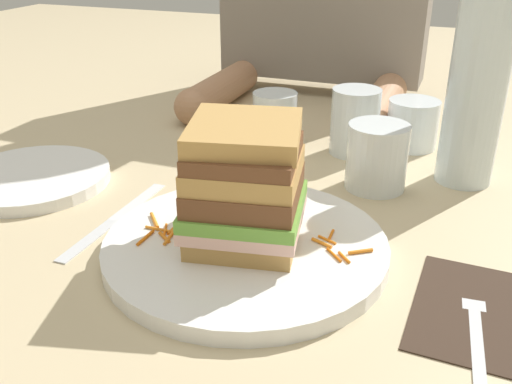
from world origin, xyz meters
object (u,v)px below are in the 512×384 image
napkin_dark (474,310)px  empty_tumbler_0 (412,124)px  fork (476,323)px  knife (113,221)px  side_plate (32,178)px  sandwich (245,186)px  empty_tumbler_2 (275,119)px  juice_glass (377,159)px  empty_tumbler_1 (355,122)px  water_bottle (478,82)px  main_plate (246,246)px

napkin_dark → empty_tumbler_0: empty_tumbler_0 is taller
fork → knife: (-0.39, 0.05, -0.00)m
side_plate → sandwich: bearing=-11.0°
empty_tumbler_2 → empty_tumbler_0: bearing=18.6°
sandwich → juice_glass: bearing=65.5°
sandwich → napkin_dark: bearing=-4.9°
knife → napkin_dark: bearing=-4.3°
empty_tumbler_0 → empty_tumbler_1: size_ratio=0.79×
empty_tumbler_0 → side_plate: size_ratio=0.38×
empty_tumbler_2 → side_plate: bearing=-135.4°
side_plate → water_bottle: bearing=21.7°
napkin_dark → water_bottle: bearing=94.7°
empty_tumbler_1 → side_plate: (-0.37, -0.26, -0.04)m
empty_tumbler_0 → side_plate: (-0.44, -0.31, -0.03)m
sandwich → fork: 0.24m
empty_tumbler_0 → empty_tumbler_2: bearing=-161.4°
water_bottle → knife: bearing=-144.4°
empty_tumbler_1 → juice_glass: bearing=-65.0°
napkin_dark → fork: 0.02m
knife → empty_tumbler_2: empty_tumbler_2 is taller
napkin_dark → main_plate: bearing=175.2°
napkin_dark → empty_tumbler_2: (-0.30, 0.33, 0.04)m
napkin_dark → fork: size_ratio=0.92×
fork → empty_tumbler_1: empty_tumbler_1 is taller
fork → main_plate: bearing=169.7°
sandwich → knife: sandwich is taller
empty_tumbler_1 → knife: bearing=-124.2°
fork → knife: 0.40m
sandwich → knife: 0.18m
side_plate → empty_tumbler_2: bearing=44.6°
water_bottle → empty_tumbler_1: (-0.16, 0.05, -0.08)m
knife → empty_tumbler_0: size_ratio=2.66×
juice_glass → water_bottle: 0.15m
knife → water_bottle: size_ratio=0.68×
juice_glass → knife: bearing=-142.7°
main_plate → fork: main_plate is taller
empty_tumbler_0 → sandwich: bearing=-107.7°
water_bottle → main_plate: bearing=-126.2°
fork → empty_tumbler_1: (-0.18, 0.36, 0.04)m
napkin_dark → water_bottle: size_ratio=0.52×
fork → empty_tumbler_0: bearing=104.3°
juice_glass → empty_tumbler_2: juice_glass is taller
empty_tumbler_1 → empty_tumbler_0: bearing=36.0°
knife → empty_tumbler_1: bearing=55.8°
napkin_dark → knife: bearing=175.7°
sandwich → empty_tumbler_2: (-0.08, 0.31, -0.04)m
main_plate → fork: size_ratio=1.74×
fork → empty_tumbler_0: 0.43m
sandwich → knife: size_ratio=0.67×
main_plate → sandwich: (-0.00, 0.00, 0.07)m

